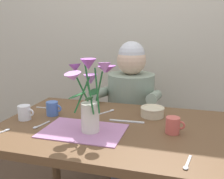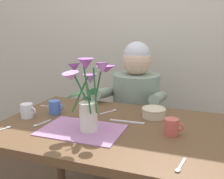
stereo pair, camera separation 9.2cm
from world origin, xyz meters
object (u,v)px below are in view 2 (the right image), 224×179
at_px(seated_person, 135,119).
at_px(flower_vase, 89,93).
at_px(dinner_knife, 127,122).
at_px(ceramic_mug, 55,107).
at_px(ceramic_bowl, 154,112).
at_px(coffee_cup, 27,111).
at_px(tea_cup, 172,127).

xyz_separation_m(seated_person, flower_vase, (-0.04, -0.72, 0.37)).
relative_size(dinner_knife, ceramic_mug, 2.04).
bearing_deg(flower_vase, seated_person, 86.65).
height_order(ceramic_bowl, ceramic_mug, ceramic_mug).
distance_m(ceramic_bowl, dinner_knife, 0.18).
distance_m(ceramic_bowl, coffee_cup, 0.71).
bearing_deg(flower_vase, tea_cup, 12.81).
distance_m(dinner_knife, ceramic_mug, 0.44).
xyz_separation_m(ceramic_bowl, tea_cup, (0.13, -0.21, 0.01)).
height_order(seated_person, ceramic_mug, seated_person).
bearing_deg(ceramic_mug, seated_person, 58.50).
xyz_separation_m(flower_vase, dinner_knife, (0.14, 0.18, -0.19)).
distance_m(seated_person, flower_vase, 0.81).
bearing_deg(ceramic_bowl, seated_person, 117.35).
height_order(seated_person, flower_vase, seated_person).
bearing_deg(tea_cup, coffee_cup, -177.59).
bearing_deg(coffee_cup, flower_vase, -7.54).
relative_size(seated_person, ceramic_bowl, 8.35).
height_order(flower_vase, tea_cup, flower_vase).
bearing_deg(coffee_cup, seated_person, 55.75).
relative_size(seated_person, dinner_knife, 5.97).
bearing_deg(dinner_knife, tea_cup, -23.08).
bearing_deg(ceramic_mug, dinner_knife, 1.90).
height_order(tea_cup, coffee_cup, same).
bearing_deg(coffee_cup, ceramic_mug, 44.18).
distance_m(flower_vase, tea_cup, 0.42).
distance_m(flower_vase, ceramic_mug, 0.37).
relative_size(flower_vase, ceramic_mug, 3.91).
bearing_deg(tea_cup, ceramic_bowl, 120.94).
bearing_deg(coffee_cup, tea_cup, 2.41).
xyz_separation_m(ceramic_bowl, dinner_knife, (-0.12, -0.12, -0.03)).
xyz_separation_m(ceramic_mug, coffee_cup, (-0.11, -0.11, 0.00)).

